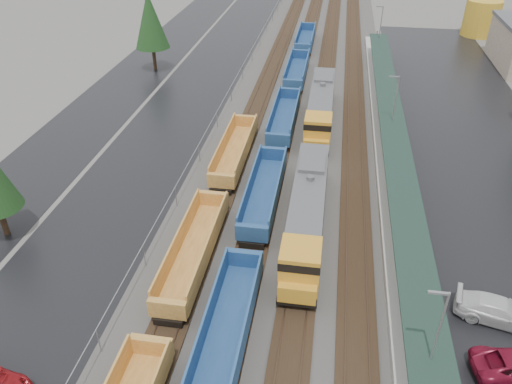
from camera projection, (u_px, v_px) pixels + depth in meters
ballast_strip at (306, 106)px, 62.49m from camera, size 20.00×160.00×0.08m
trackbed at (306, 105)px, 62.42m from camera, size 14.60×160.00×0.22m
west_parking_lot at (190, 99)px, 64.50m from camera, size 10.00×160.00×0.02m
west_road at (116, 94)px, 65.84m from camera, size 9.00×160.00×0.02m
east_commuter_lot at (481, 155)px, 51.69m from camera, size 16.00×100.00×0.02m
station_platform at (389, 142)px, 52.57m from camera, size 3.00×80.00×8.00m
chainlink_fence at (229, 94)px, 61.61m from camera, size 0.08×160.04×2.02m
tree_west_far at (150, 20)px, 69.98m from camera, size 4.84×4.84×11.00m
locomotive_lead at (307, 214)px, 39.07m from camera, size 2.76×18.17×4.11m
locomotive_trail at (321, 108)px, 56.46m from camera, size 2.76×18.17×4.11m
well_string_blue at (264, 192)px, 43.68m from camera, size 2.63×108.52×2.33m
storage_tank at (481, 18)px, 87.38m from camera, size 6.02×6.02×6.02m
parked_car_east_c at (499, 311)px, 32.42m from camera, size 3.46×5.92×1.61m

